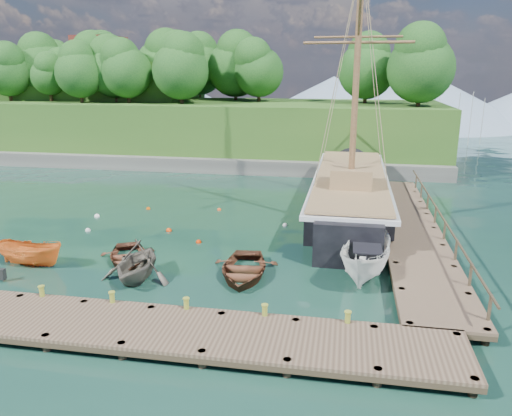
{
  "coord_description": "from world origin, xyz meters",
  "views": [
    {
      "loc": [
        7.64,
        -21.47,
        9.37
      ],
      "look_at": [
        2.96,
        4.34,
        2.0
      ],
      "focal_mm": 35.0,
      "sensor_mm": 36.0,
      "label": 1
    }
  ],
  "objects_px": {
    "rowboat_0": "(128,262)",
    "rowboat_1": "(138,279)",
    "schooner": "(350,196)",
    "rowboat_2": "(243,276)",
    "motorboat_orange": "(32,265)",
    "cabin_boat_white": "(366,277)"
  },
  "relations": [
    {
      "from": "rowboat_2",
      "to": "cabin_boat_white",
      "type": "xyz_separation_m",
      "value": [
        5.64,
        0.88,
        0.0
      ]
    },
    {
      "from": "rowboat_0",
      "to": "rowboat_1",
      "type": "xyz_separation_m",
      "value": [
        1.31,
        -1.88,
        0.0
      ]
    },
    {
      "from": "motorboat_orange",
      "to": "cabin_boat_white",
      "type": "bearing_deg",
      "value": -79.5
    },
    {
      "from": "motorboat_orange",
      "to": "schooner",
      "type": "xyz_separation_m",
      "value": [
        15.41,
        12.45,
        1.08
      ]
    },
    {
      "from": "rowboat_0",
      "to": "motorboat_orange",
      "type": "relative_size",
      "value": 1.08
    },
    {
      "from": "rowboat_2",
      "to": "schooner",
      "type": "bearing_deg",
      "value": 62.44
    },
    {
      "from": "rowboat_1",
      "to": "motorboat_orange",
      "type": "distance_m",
      "value": 5.87
    },
    {
      "from": "rowboat_2",
      "to": "motorboat_orange",
      "type": "distance_m",
      "value": 10.57
    },
    {
      "from": "motorboat_orange",
      "to": "rowboat_1",
      "type": "bearing_deg",
      "value": -91.14
    },
    {
      "from": "rowboat_1",
      "to": "schooner",
      "type": "xyz_separation_m",
      "value": [
        9.58,
        13.12,
        1.08
      ]
    },
    {
      "from": "cabin_boat_white",
      "to": "rowboat_1",
      "type": "bearing_deg",
      "value": -158.24
    },
    {
      "from": "motorboat_orange",
      "to": "schooner",
      "type": "distance_m",
      "value": 19.84
    },
    {
      "from": "rowboat_2",
      "to": "motorboat_orange",
      "type": "xyz_separation_m",
      "value": [
        -10.55,
        -0.57,
        0.0
      ]
    },
    {
      "from": "rowboat_1",
      "to": "rowboat_0",
      "type": "bearing_deg",
      "value": 123.86
    },
    {
      "from": "rowboat_2",
      "to": "cabin_boat_white",
      "type": "relative_size",
      "value": 0.81
    },
    {
      "from": "cabin_boat_white",
      "to": "motorboat_orange",
      "type": "bearing_deg",
      "value": -164.68
    },
    {
      "from": "rowboat_0",
      "to": "cabin_boat_white",
      "type": "xyz_separation_m",
      "value": [
        11.66,
        0.23,
        0.0
      ]
    },
    {
      "from": "rowboat_1",
      "to": "motorboat_orange",
      "type": "relative_size",
      "value": 1.03
    },
    {
      "from": "rowboat_0",
      "to": "schooner",
      "type": "relative_size",
      "value": 0.15
    },
    {
      "from": "rowboat_0",
      "to": "rowboat_1",
      "type": "distance_m",
      "value": 2.29
    },
    {
      "from": "rowboat_2",
      "to": "schooner",
      "type": "distance_m",
      "value": 12.88
    },
    {
      "from": "rowboat_1",
      "to": "cabin_boat_white",
      "type": "distance_m",
      "value": 10.57
    }
  ]
}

